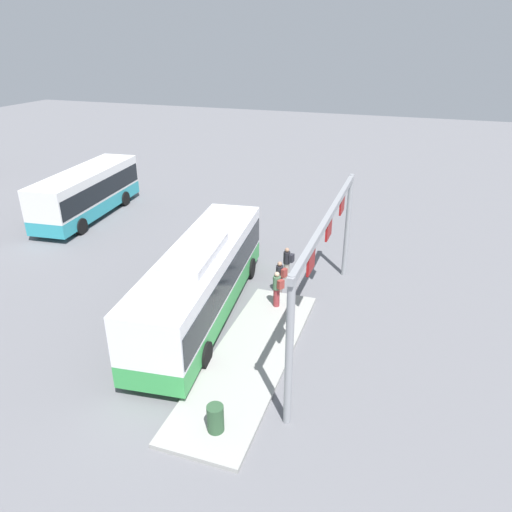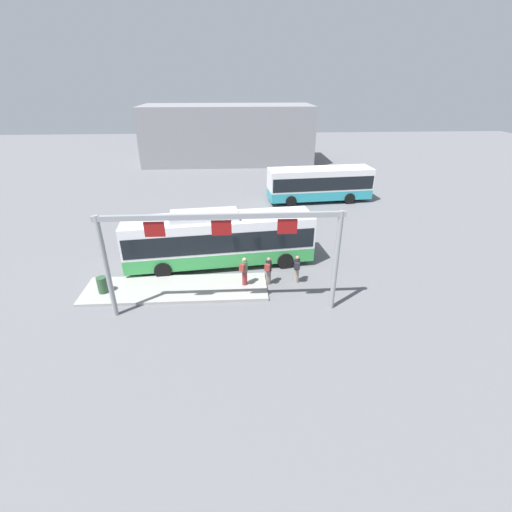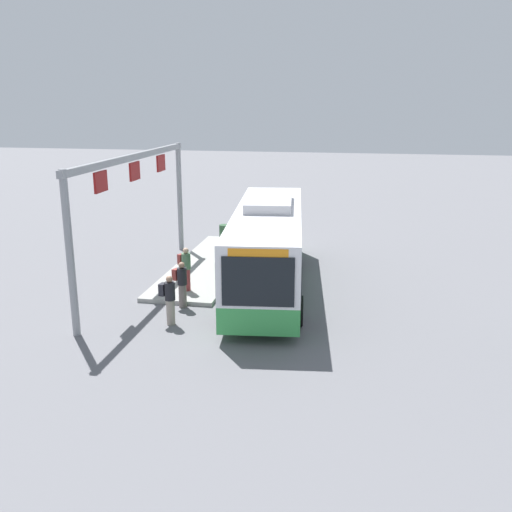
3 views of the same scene
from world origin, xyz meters
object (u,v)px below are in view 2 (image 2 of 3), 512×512
(bus_main, at_px, (220,237))
(person_waiting_mid, at_px, (268,270))
(person_boarding, at_px, (297,269))
(person_waiting_near, at_px, (244,271))
(trash_bin, at_px, (102,285))
(bus_background_left, at_px, (320,183))

(bus_main, height_order, person_waiting_mid, bus_main)
(bus_main, xyz_separation_m, person_boarding, (4.38, -2.55, -0.92))
(person_waiting_near, bearing_deg, person_waiting_mid, -46.40)
(person_waiting_near, bearing_deg, trash_bin, 125.23)
(person_waiting_near, relative_size, person_waiting_mid, 1.00)
(trash_bin, bearing_deg, bus_main, 27.62)
(bus_main, relative_size, person_waiting_mid, 6.90)
(bus_background_left, bearing_deg, person_waiting_near, 58.60)
(person_boarding, distance_m, trash_bin, 10.60)
(bus_background_left, height_order, person_boarding, bus_background_left)
(bus_background_left, relative_size, person_boarding, 5.84)
(person_waiting_near, xyz_separation_m, person_waiting_mid, (1.36, 0.26, -0.16))
(bus_background_left, distance_m, person_waiting_near, 17.02)
(person_waiting_near, bearing_deg, bus_background_left, 6.64)
(bus_main, distance_m, trash_bin, 7.09)
(bus_main, relative_size, person_waiting_near, 6.90)
(bus_main, bearing_deg, person_waiting_near, -70.43)
(bus_background_left, bearing_deg, bus_main, 49.00)
(person_boarding, height_order, trash_bin, person_boarding)
(bus_background_left, height_order, trash_bin, bus_background_left)
(person_waiting_near, bearing_deg, person_boarding, -50.40)
(person_boarding, height_order, person_waiting_mid, same)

